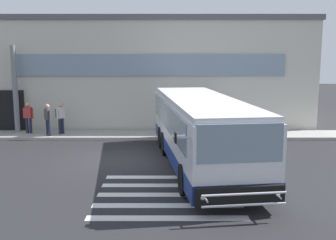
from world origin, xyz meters
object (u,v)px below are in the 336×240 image
passenger_by_doorway (49,118)px  passenger_at_curb_edge (61,116)px  bus_main_foreground (202,133)px  safety_bollard_yellow (166,133)px  entry_support_column (16,89)px  passenger_near_column (29,116)px

passenger_by_doorway → passenger_at_curb_edge: 0.74m
bus_main_foreground → safety_bollard_yellow: (-1.44, 4.48, -0.88)m
passenger_at_curb_edge → safety_bollard_yellow: passenger_at_curb_edge is taller
entry_support_column → passenger_near_column: size_ratio=2.82×
entry_support_column → bus_main_foreground: size_ratio=0.43×
passenger_near_column → entry_support_column: bearing=149.7°
entry_support_column → safety_bollard_yellow: 8.63m
passenger_near_column → passenger_by_doorway: 1.41m
bus_main_foreground → passenger_near_column: bearing=146.6°
entry_support_column → bus_main_foreground: entry_support_column is taller
passenger_by_doorway → passenger_at_curb_edge: same height
bus_main_foreground → entry_support_column: bearing=146.9°
passenger_by_doorway → passenger_at_curb_edge: bearing=45.9°
passenger_near_column → bus_main_foreground: bearing=-33.4°
bus_main_foreground → safety_bollard_yellow: 4.78m
passenger_near_column → passenger_at_curb_edge: bearing=-3.8°
entry_support_column → safety_bollard_yellow: size_ratio=5.24×
bus_main_foreground → passenger_near_column: size_ratio=6.48×
bus_main_foreground → passenger_near_column: (-8.82, 5.81, -0.25)m
bus_main_foreground → safety_bollard_yellow: size_ratio=12.07×
passenger_by_doorway → safety_bollard_yellow: (6.13, -0.68, -0.63)m
passenger_near_column → passenger_at_curb_edge: same height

